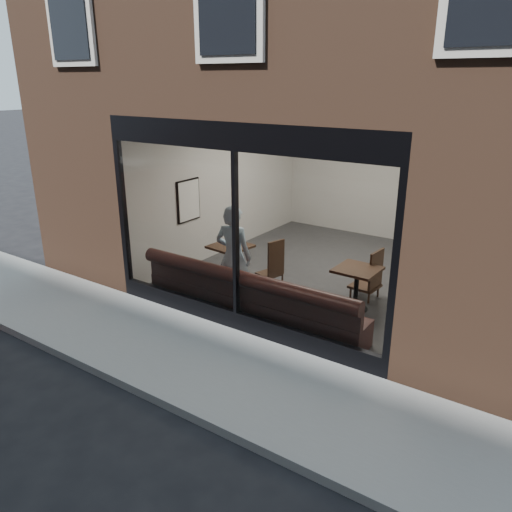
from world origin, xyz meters
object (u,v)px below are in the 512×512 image
Objects in this scene: cafe_table_left at (230,246)px; cafe_table_right at (358,270)px; cafe_chair_right at (365,286)px; banquette at (251,307)px; person at (233,257)px; cafe_chair_left at (269,274)px.

cafe_table_left and cafe_table_right have the same top height.
banquette is at bearing 61.58° from cafe_chair_right.
banquette is 0.93m from person.
cafe_chair_left is (-0.54, 1.38, 0.01)m from banquette.
cafe_table_right is at bearing 45.97° from banquette.
cafe_chair_left is at bearing 177.85° from cafe_table_right.
cafe_table_left is (-0.67, 0.80, -0.16)m from person.
cafe_chair_right reaches higher than cafe_chair_left.
cafe_table_right is at bearing 100.84° from cafe_chair_right.
person reaches higher than cafe_table_right.
cafe_table_right is 0.73m from cafe_chair_right.
person reaches higher than cafe_table_left.
banquette is 1.73m from cafe_table_left.
banquette reaches higher than cafe_chair_right.
cafe_table_left reaches higher than cafe_chair_right.
person is 3.85× the size of cafe_chair_right.
banquette is at bearing 127.47° from cafe_chair_left.
cafe_table_left is 0.91m from cafe_chair_left.
cafe_table_left is 1.00× the size of cafe_table_right.
cafe_chair_left is 1.81m from cafe_chair_right.
cafe_table_right reaches higher than cafe_chair_left.
cafe_chair_left is at bearing 22.59° from cafe_table_left.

